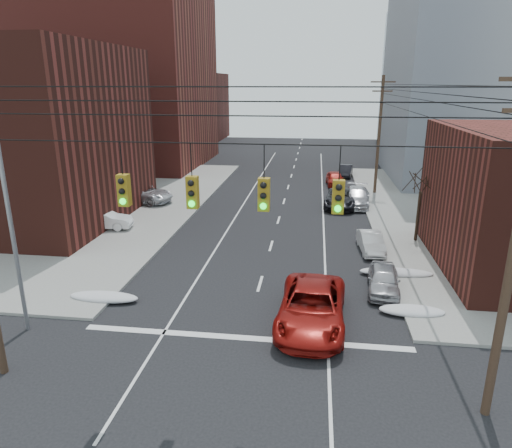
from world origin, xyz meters
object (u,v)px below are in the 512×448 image
(parked_car_d, at_px, (357,197))
(lot_car_a, at_px, (103,220))
(parked_car_c, at_px, (341,198))
(lot_car_b, at_px, (142,194))
(parked_car_b, at_px, (371,242))
(lot_car_c, at_px, (47,204))
(lot_car_d, at_px, (91,196))
(parked_car_f, at_px, (346,171))
(parked_car_e, at_px, (335,179))
(parked_car_a, at_px, (384,279))
(red_pickup, at_px, (312,307))

(parked_car_d, height_order, lot_car_a, parked_car_d)
(parked_car_c, xyz_separation_m, lot_car_b, (-17.46, -1.18, 0.16))
(parked_car_b, distance_m, parked_car_d, 11.52)
(lot_car_c, bearing_deg, parked_car_c, -72.65)
(lot_car_d, bearing_deg, lot_car_c, 129.08)
(parked_car_b, distance_m, lot_car_a, 18.90)
(parked_car_f, xyz_separation_m, lot_car_a, (-18.59, -22.74, 0.17))
(parked_car_d, distance_m, parked_car_f, 13.12)
(parked_car_b, bearing_deg, parked_car_f, 86.56)
(lot_car_a, bearing_deg, parked_car_e, -52.23)
(parked_car_b, bearing_deg, lot_car_a, 170.32)
(parked_car_f, distance_m, lot_car_b, 23.87)
(parked_car_d, relative_size, lot_car_c, 1.04)
(parked_car_b, bearing_deg, parked_car_d, 86.06)
(parked_car_b, relative_size, parked_car_f, 0.95)
(parked_car_e, distance_m, lot_car_b, 19.89)
(parked_car_a, xyz_separation_m, lot_car_c, (-25.14, 11.07, 0.24))
(lot_car_c, bearing_deg, lot_car_b, -50.44)
(parked_car_c, bearing_deg, parked_car_a, -77.80)
(parked_car_a, bearing_deg, lot_car_d, 153.80)
(parked_car_f, bearing_deg, lot_car_c, -134.28)
(lot_car_c, relative_size, lot_car_d, 1.15)
(parked_car_c, distance_m, lot_car_a, 19.61)
(parked_car_f, xyz_separation_m, lot_car_c, (-24.93, -19.44, 0.25))
(red_pickup, relative_size, lot_car_a, 1.51)
(parked_car_e, bearing_deg, red_pickup, -97.62)
(lot_car_b, distance_m, lot_car_d, 4.28)
(parked_car_c, distance_m, lot_car_d, 21.65)
(red_pickup, distance_m, lot_car_a, 19.15)
(parked_car_d, bearing_deg, lot_car_b, -168.84)
(parked_car_a, distance_m, lot_car_b, 24.47)
(parked_car_c, bearing_deg, parked_car_e, 98.85)
(parked_car_b, distance_m, parked_car_c, 11.00)
(parked_car_d, height_order, lot_car_b, lot_car_b)
(lot_car_c, bearing_deg, parked_car_a, -109.94)
(parked_car_a, relative_size, lot_car_d, 0.86)
(parked_car_e, height_order, lot_car_c, lot_car_c)
(red_pickup, xyz_separation_m, lot_car_d, (-19.26, 18.07, 0.06))
(parked_car_b, height_order, lot_car_b, lot_car_b)
(lot_car_d, bearing_deg, parked_car_f, -69.01)
(lot_car_b, bearing_deg, lot_car_c, 139.31)
(parked_car_e, bearing_deg, lot_car_d, -155.65)
(parked_car_d, height_order, parked_car_f, parked_car_d)
(parked_car_b, xyz_separation_m, lot_car_c, (-25.14, 5.19, 0.28))
(parked_car_c, relative_size, lot_car_c, 1.07)
(parked_car_b, relative_size, lot_car_b, 0.67)
(parked_car_a, bearing_deg, lot_car_b, 145.94)
(parked_car_a, distance_m, parked_car_b, 5.88)
(lot_car_b, height_order, lot_car_d, lot_car_b)
(lot_car_b, height_order, lot_car_c, lot_car_b)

